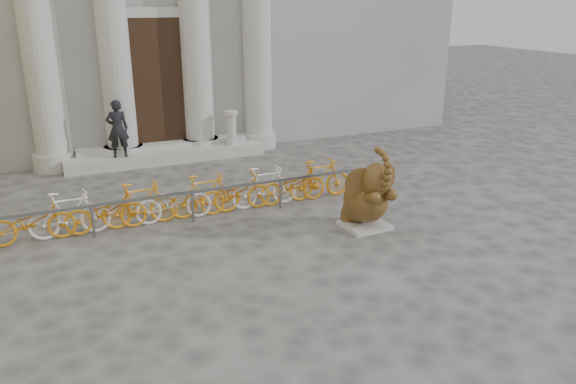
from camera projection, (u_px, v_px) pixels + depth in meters
name	position (u px, v px, depth m)	size (l,w,h in m)	color
ground	(293.00, 304.00, 9.21)	(80.00, 80.00, 0.00)	#474442
entrance_steps	(166.00, 155.00, 17.26)	(6.00, 1.20, 0.36)	#A8A59E
elephant_statue	(367.00, 198.00, 12.04)	(1.27, 1.42, 1.89)	#A8A59E
bike_rack	(189.00, 197.00, 12.63)	(8.50, 0.53, 1.00)	slate
pedestrian	(118.00, 129.00, 16.08)	(0.61, 0.40, 1.67)	black
balustrade_post	(231.00, 129.00, 17.55)	(0.44, 0.44, 1.07)	#A8A59E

